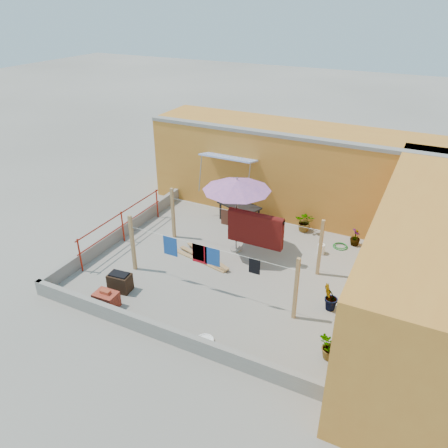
% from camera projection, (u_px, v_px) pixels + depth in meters
% --- Properties ---
extents(ground, '(80.00, 80.00, 0.00)m').
position_uv_depth(ground, '(230.00, 266.00, 13.33)').
color(ground, '#9E998E').
rests_on(ground, ground).
extents(wall_back, '(11.00, 3.27, 3.21)m').
position_uv_depth(wall_back, '(298.00, 170.00, 16.08)').
color(wall_back, orange).
rests_on(wall_back, ground).
extents(wall_right, '(2.40, 9.00, 3.20)m').
position_uv_depth(wall_right, '(424.00, 264.00, 10.52)').
color(wall_right, orange).
rests_on(wall_right, ground).
extents(parapet_front, '(8.30, 0.16, 0.44)m').
position_uv_depth(parapet_front, '(164.00, 333.00, 10.40)').
color(parapet_front, gray).
rests_on(parapet_front, ground).
extents(parapet_left, '(0.16, 7.30, 0.44)m').
position_uv_depth(parapet_left, '(122.00, 231.00, 14.84)').
color(parapet_left, gray).
rests_on(parapet_left, ground).
extents(red_railing, '(0.05, 4.20, 1.10)m').
position_uv_depth(red_railing, '(122.00, 222.00, 14.35)').
color(red_railing, maroon).
rests_on(red_railing, ground).
extents(clothesline_rig, '(5.09, 2.35, 1.80)m').
position_uv_depth(clothesline_rig, '(250.00, 232.00, 13.15)').
color(clothesline_rig, tan).
rests_on(clothesline_rig, ground).
extents(patio_umbrella, '(2.23, 2.23, 2.53)m').
position_uv_depth(patio_umbrella, '(237.00, 185.00, 13.12)').
color(patio_umbrella, gray).
rests_on(patio_umbrella, ground).
extents(outdoor_table, '(1.66, 1.18, 0.70)m').
position_uv_depth(outdoor_table, '(239.00, 206.00, 15.60)').
color(outdoor_table, black).
rests_on(outdoor_table, ground).
extents(brick_stack, '(0.62, 0.47, 0.53)m').
position_uv_depth(brick_stack, '(106.00, 300.00, 11.51)').
color(brick_stack, '#A73926').
rests_on(brick_stack, ground).
extents(lumber_pile, '(2.10, 0.99, 0.13)m').
position_uv_depth(lumber_pile, '(203.00, 258.00, 13.62)').
color(lumber_pile, tan).
rests_on(lumber_pile, ground).
extents(brazier, '(0.66, 0.47, 0.55)m').
position_uv_depth(brazier, '(120.00, 282.00, 12.15)').
color(brazier, '#321F13').
rests_on(brazier, ground).
extents(white_basin, '(0.44, 0.44, 0.08)m').
position_uv_depth(white_basin, '(205.00, 341.00, 10.43)').
color(white_basin, white).
rests_on(white_basin, ground).
extents(water_jug_a, '(0.23, 0.23, 0.36)m').
position_uv_depth(water_jug_a, '(360.00, 271.00, 12.82)').
color(water_jug_a, white).
rests_on(water_jug_a, ground).
extents(water_jug_b, '(0.24, 0.24, 0.37)m').
position_uv_depth(water_jug_b, '(321.00, 249.00, 13.92)').
color(water_jug_b, white).
rests_on(water_jug_b, ground).
extents(green_hose, '(0.49, 0.49, 0.07)m').
position_uv_depth(green_hose, '(340.00, 246.00, 14.33)').
color(green_hose, '#197328').
rests_on(green_hose, ground).
extents(plant_back_a, '(0.74, 0.66, 0.73)m').
position_uv_depth(plant_back_a, '(305.00, 221.00, 15.15)').
color(plant_back_a, '#235819').
rests_on(plant_back_a, ground).
extents(plant_back_b, '(0.38, 0.38, 0.59)m').
position_uv_depth(plant_back_b, '(355.00, 237.00, 14.32)').
color(plant_back_b, '#235819').
rests_on(plant_back_b, ground).
extents(plant_right_a, '(0.46, 0.48, 0.75)m').
position_uv_depth(plant_right_a, '(363.00, 266.00, 12.68)').
color(plant_right_a, '#235819').
rests_on(plant_right_a, ground).
extents(plant_right_b, '(0.52, 0.55, 0.79)m').
position_uv_depth(plant_right_b, '(330.00, 298.00, 11.32)').
color(plant_right_b, '#235819').
rests_on(plant_right_b, ground).
extents(plant_right_c, '(0.71, 0.75, 0.65)m').
position_uv_depth(plant_right_c, '(331.00, 348.00, 9.82)').
color(plant_right_c, '#235819').
rests_on(plant_right_c, ground).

